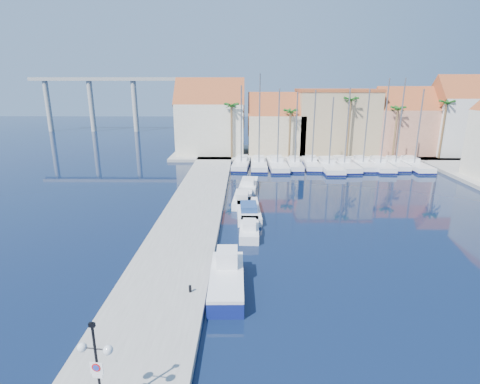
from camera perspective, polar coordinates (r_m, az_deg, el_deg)
The scene contains 32 objects.
ground at distance 26.32m, azimuth 8.85°, elevation -13.75°, with size 260.00×260.00×0.00m, color black.
quay_west at distance 38.64m, azimuth -7.24°, elevation -3.23°, with size 6.00×77.00×0.50m, color gray.
shore_north at distance 72.98m, azimuth 11.64°, elevation 5.86°, with size 54.00×16.00×0.50m, color gray.
lamp_post at distance 16.31m, azimuth -21.13°, elevation -22.19°, with size 1.41×0.51×4.17m.
bollard at distance 24.34m, azimuth -7.61°, elevation -14.40°, with size 0.18×0.18×0.45m, color black.
fishing_boat at distance 25.25m, azimuth -2.02°, elevation -12.97°, with size 2.30×6.53×2.27m.
motorboat_west_0 at distance 33.67m, azimuth 1.45°, elevation -5.64°, with size 1.79×5.24×1.40m.
motorboat_west_1 at distance 38.45m, azimuth 1.28°, elevation -2.79°, with size 2.59×7.26×1.40m.
motorboat_west_2 at distance 42.18m, azimuth 0.39°, elevation -1.04°, with size 2.32×6.17×1.40m.
motorboat_west_3 at distance 48.04m, azimuth 1.32°, elevation 1.13°, with size 2.59×6.63×1.40m.
sailboat_0 at distance 60.59m, azimuth 0.24°, elevation 4.43°, with size 3.20×9.50×12.71m.
sailboat_1 at distance 60.22m, azimuth 2.88°, elevation 4.36°, with size 2.63×9.53×14.43m.
sailboat_2 at distance 60.37m, azimuth 5.66°, elevation 4.28°, with size 3.11×10.59×12.27m.
sailboat_3 at distance 60.56m, azimuth 8.30°, elevation 4.26°, with size 2.43×8.40×11.76m.
sailboat_4 at distance 61.47m, azimuth 10.83°, elevation 4.31°, with size 2.86×9.07×12.04m.
sailboat_5 at distance 60.66m, azimuth 13.26°, elevation 3.96°, with size 3.07×10.99×11.05m.
sailboat_6 at distance 62.04m, azimuth 15.43°, elevation 4.10°, with size 3.37×10.52×12.39m.
sailboat_7 at distance 63.24m, azimuth 18.08°, elevation 4.12°, with size 2.47×9.12×12.20m.
sailboat_8 at distance 63.58m, azimuth 20.45°, elevation 3.97°, with size 3.02×9.77×13.79m.
sailboat_9 at distance 64.91m, azimuth 22.46°, elevation 4.03°, with size 2.23×8.14×13.79m.
sailboat_10 at distance 65.74m, azimuth 24.78°, elevation 3.84°, with size 2.90×10.19×12.16m.
building_0 at distance 70.14m, azimuth -4.47°, elevation 10.91°, with size 12.30×9.00×13.50m.
building_1 at distance 70.20m, azimuth 5.51°, elevation 9.88°, with size 10.30×8.00×11.00m.
building_2 at distance 72.79m, azimuth 14.27°, elevation 10.45°, with size 14.20×10.20×11.50m.
building_3 at distance 75.54m, azimuth 23.44°, elevation 9.52°, with size 10.30×8.00×12.00m.
building_4 at distance 78.42m, azimuth 29.98°, elevation 9.72°, with size 8.30×8.00×14.00m.
palm_0 at distance 64.71m, azimuth -1.31°, elevation 12.77°, with size 2.60×2.60×10.15m.
palm_1 at distance 65.17m, azimuth 7.71°, elevation 11.83°, with size 2.60×2.60×9.15m.
palm_2 at distance 66.97m, azimuth 16.53°, elevation 13.05°, with size 2.60×2.60×11.15m.
palm_3 at distance 69.58m, azimuth 22.92°, elevation 11.39°, with size 2.60×2.60×9.65m.
palm_4 at distance 72.85m, azimuth 28.96°, elevation 11.56°, with size 2.60×2.60×10.65m.
viaduct at distance 110.43m, azimuth -18.45°, elevation 14.06°, with size 48.00×2.20×14.45m.
Camera 1 is at (-3.60, -22.54, 13.11)m, focal length 28.00 mm.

